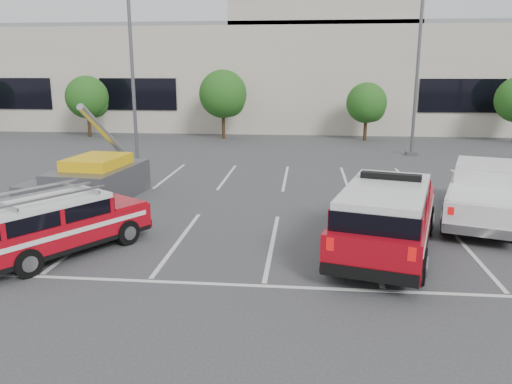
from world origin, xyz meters
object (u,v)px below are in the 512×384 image
light_pole_mid (418,63)px  utility_rig (94,180)px  tree_left (89,99)px  tree_mid_left (224,96)px  fire_chief_suv (386,222)px  white_pickup (484,198)px  ladder_suv (59,228)px  tree_mid_right (368,104)px  light_pole_left (132,62)px  convention_building (299,71)px

light_pole_mid → utility_rig: bearing=-140.8°
tree_left → tree_mid_left: 10.00m
light_pole_mid → fire_chief_suv: size_ratio=1.62×
light_pole_mid → white_pickup: (-0.27, -12.91, -4.45)m
tree_mid_left → fire_chief_suv: bearing=-70.4°
light_pole_mid → ladder_suv: bearing=-126.1°
tree_mid_right → light_pole_mid: 6.88m
tree_mid_left → light_pole_left: size_ratio=0.47×
tree_left → fire_chief_suv: (17.98, -22.40, -1.91)m
white_pickup → tree_mid_left: bearing=140.2°
light_pole_mid → utility_rig: size_ratio=2.30×
tree_mid_left → fire_chief_suv: size_ratio=0.77×
tree_mid_right → fire_chief_suv: (-2.02, -22.40, -1.65)m
tree_mid_left → white_pickup: bearing=-58.5°
convention_building → tree_left: size_ratio=13.58×
convention_building → light_pole_left: convention_building is taller
utility_rig → convention_building: bearing=81.0°
light_pole_left → white_pickup: bearing=-31.2°
ladder_suv → convention_building: bearing=112.5°
tree_mid_left → light_pole_left: 10.73m
tree_mid_right → ladder_suv: bearing=-114.6°
utility_rig → light_pole_mid: bearing=45.1°
convention_building → light_pole_mid: bearing=-66.7°
ladder_suv → tree_left: bearing=144.2°
convention_building → tree_mid_right: 11.20m
tree_mid_left → light_pole_mid: bearing=-26.9°
tree_left → light_pole_mid: light_pole_mid is taller
tree_mid_left → white_pickup: (11.64, -18.96, -2.30)m
white_pickup → light_pole_mid: bearing=107.4°
light_pole_left → ladder_suv: 14.22m
light_pole_left → fire_chief_suv: 17.14m
light_pole_mid → white_pickup: 13.66m
white_pickup → ladder_suv: (-12.34, -4.38, -0.02)m
fire_chief_suv → white_pickup: fire_chief_suv is taller
light_pole_left → tree_mid_right: bearing=37.5°
tree_left → light_pole_left: bearing=-55.5°
white_pickup → tree_left: bearing=157.4°
convention_building → white_pickup: (6.55, -28.78, -3.98)m
light_pole_left → light_pole_mid: bearing=14.9°
tree_left → convention_building: bearing=33.1°
tree_mid_left → tree_mid_right: tree_mid_left is taller
tree_left → ladder_suv: tree_left is taller
convention_building → fire_chief_suv: (2.89, -32.22, -3.86)m
light_pole_mid → light_pole_left: bearing=-165.1°
tree_mid_left → tree_mid_right: (10.00, -0.00, -0.54)m
tree_mid_right → light_pole_left: size_ratio=0.39×
tree_mid_right → utility_rig: bearing=-124.8°
tree_mid_right → utility_rig: tree_mid_right is taller
utility_rig → tree_left: bearing=119.8°
convention_building → white_pickup: bearing=-77.2°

